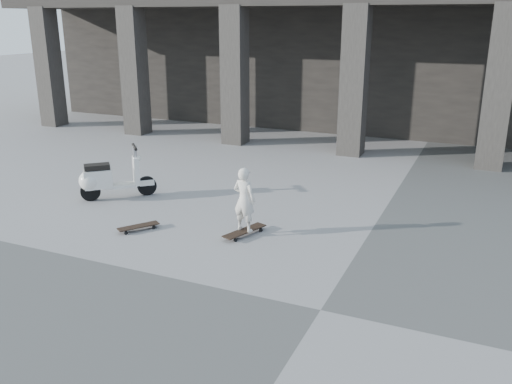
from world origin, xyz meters
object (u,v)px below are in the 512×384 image
at_px(scooter, 105,179).
at_px(child, 244,200).
at_px(longboard, 245,231).
at_px(skateboard_spare, 138,227).

bearing_deg(scooter, child, -52.96).
xyz_separation_m(child, scooter, (-3.51, 0.63, -0.22)).
distance_m(longboard, skateboard_spare, 1.92).
height_order(longboard, scooter, scooter).
xyz_separation_m(longboard, skateboard_spare, (-1.84, -0.56, -0.00)).
height_order(longboard, skateboard_spare, longboard).
relative_size(longboard, skateboard_spare, 1.30).
distance_m(child, scooter, 3.57).
bearing_deg(scooter, longboard, -52.96).
height_order(longboard, child, child).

